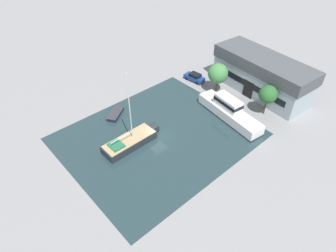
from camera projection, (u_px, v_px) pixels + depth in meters
name	position (u px, v px, depth m)	size (l,w,h in m)	color
ground_plane	(158.00, 136.00, 49.45)	(440.00, 440.00, 0.00)	gray
water_canal	(158.00, 136.00, 49.45)	(24.89, 29.51, 0.01)	#23383D
warehouse_building	(262.00, 75.00, 57.64)	(20.42, 8.96, 7.29)	#99A8B2
quay_tree_near_building	(218.00, 74.00, 57.19)	(3.88, 3.88, 6.03)	brown
quay_tree_by_water	(268.00, 94.00, 51.62)	(3.23, 3.23, 5.75)	brown
parked_car	(194.00, 77.00, 62.48)	(4.53, 2.33, 1.68)	navy
sailboat_moored	(130.00, 141.00, 47.43)	(3.22, 10.09, 12.84)	#23282D
motor_cruiser	(229.00, 111.00, 52.41)	(13.81, 4.94, 3.89)	white
small_dinghy	(115.00, 114.00, 53.58)	(3.82, 4.53, 0.67)	#19234C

